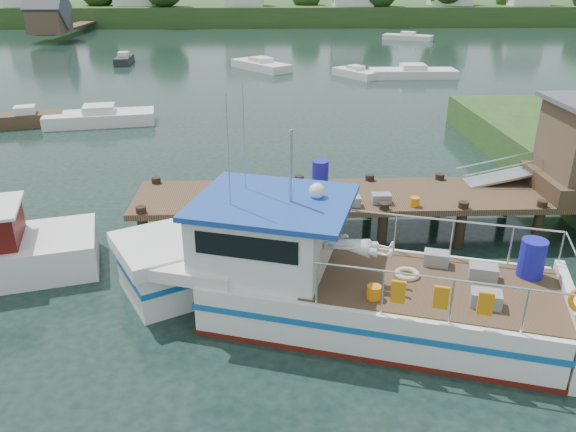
{
  "coord_description": "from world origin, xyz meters",
  "views": [
    {
      "loc": [
        -1.6,
        -17.23,
        8.26
      ],
      "look_at": [
        -1.0,
        -1.5,
        1.3
      ],
      "focal_mm": 35.0,
      "sensor_mm": 36.0,
      "label": 1
    }
  ],
  "objects_px": {
    "moored_c": "(413,73)",
    "moored_e": "(124,59)",
    "moored_a": "(100,117)",
    "lobster_boat": "(322,279)",
    "moored_rowboat": "(27,119)",
    "moored_b": "(355,73)",
    "moored_d": "(261,65)",
    "moored_far": "(408,37)",
    "dock": "(514,168)"
  },
  "relations": [
    {
      "from": "moored_b",
      "to": "moored_a",
      "type": "bearing_deg",
      "value": -118.57
    },
    {
      "from": "lobster_boat",
      "to": "moored_far",
      "type": "relative_size",
      "value": 1.89
    },
    {
      "from": "moored_a",
      "to": "moored_d",
      "type": "relative_size",
      "value": 1.0
    },
    {
      "from": "moored_far",
      "to": "moored_a",
      "type": "height_order",
      "value": "moored_a"
    },
    {
      "from": "moored_a",
      "to": "moored_d",
      "type": "distance_m",
      "value": 20.99
    },
    {
      "from": "moored_c",
      "to": "moored_e",
      "type": "bearing_deg",
      "value": 173.25
    },
    {
      "from": "moored_c",
      "to": "moored_e",
      "type": "relative_size",
      "value": 1.77
    },
    {
      "from": "lobster_boat",
      "to": "moored_rowboat",
      "type": "distance_m",
      "value": 24.74
    },
    {
      "from": "moored_e",
      "to": "moored_c",
      "type": "bearing_deg",
      "value": -31.63
    },
    {
      "from": "moored_a",
      "to": "moored_rowboat",
      "type": "bearing_deg",
      "value": -166.69
    },
    {
      "from": "moored_rowboat",
      "to": "moored_b",
      "type": "height_order",
      "value": "moored_rowboat"
    },
    {
      "from": "moored_b",
      "to": "moored_e",
      "type": "relative_size",
      "value": 1.09
    },
    {
      "from": "dock",
      "to": "lobster_boat",
      "type": "distance_m",
      "value": 8.46
    },
    {
      "from": "dock",
      "to": "moored_e",
      "type": "distance_m",
      "value": 43.5
    },
    {
      "from": "moored_a",
      "to": "moored_c",
      "type": "bearing_deg",
      "value": 43.71
    },
    {
      "from": "moored_d",
      "to": "moored_e",
      "type": "height_order",
      "value": "moored_e"
    },
    {
      "from": "lobster_boat",
      "to": "moored_d",
      "type": "xyz_separation_m",
      "value": [
        -1.8,
        38.77,
        -0.65
      ]
    },
    {
      "from": "moored_far",
      "to": "moored_a",
      "type": "distance_m",
      "value": 49.15
    },
    {
      "from": "moored_far",
      "to": "moored_a",
      "type": "xyz_separation_m",
      "value": [
        -27.47,
        -40.76,
        0.04
      ]
    },
    {
      "from": "lobster_boat",
      "to": "moored_far",
      "type": "distance_m",
      "value": 62.84
    },
    {
      "from": "moored_rowboat",
      "to": "moored_d",
      "type": "relative_size",
      "value": 0.66
    },
    {
      "from": "moored_a",
      "to": "moored_e",
      "type": "height_order",
      "value": "moored_a"
    },
    {
      "from": "moored_far",
      "to": "moored_c",
      "type": "distance_m",
      "value": 27.06
    },
    {
      "from": "lobster_boat",
      "to": "moored_e",
      "type": "bearing_deg",
      "value": 126.1
    },
    {
      "from": "moored_far",
      "to": "moored_e",
      "type": "relative_size",
      "value": 1.58
    },
    {
      "from": "lobster_boat",
      "to": "moored_a",
      "type": "bearing_deg",
      "value": 135.86
    },
    {
      "from": "lobster_boat",
      "to": "moored_e",
      "type": "distance_m",
      "value": 45.14
    },
    {
      "from": "moored_a",
      "to": "moored_e",
      "type": "relative_size",
      "value": 1.59
    },
    {
      "from": "moored_rowboat",
      "to": "moored_d",
      "type": "xyz_separation_m",
      "value": [
        13.23,
        19.12,
        -0.03
      ]
    },
    {
      "from": "moored_rowboat",
      "to": "moored_b",
      "type": "relative_size",
      "value": 0.96
    },
    {
      "from": "moored_far",
      "to": "moored_d",
      "type": "height_order",
      "value": "moored_d"
    },
    {
      "from": "dock",
      "to": "moored_b",
      "type": "distance_m",
      "value": 29.83
    },
    {
      "from": "dock",
      "to": "moored_e",
      "type": "bearing_deg",
      "value": 119.72
    },
    {
      "from": "dock",
      "to": "moored_d",
      "type": "distance_m",
      "value": 34.98
    },
    {
      "from": "moored_a",
      "to": "moored_e",
      "type": "xyz_separation_m",
      "value": [
        -3.81,
        22.79,
        -0.01
      ]
    },
    {
      "from": "moored_far",
      "to": "moored_c",
      "type": "bearing_deg",
      "value": -91.22
    },
    {
      "from": "moored_rowboat",
      "to": "moored_far",
      "type": "height_order",
      "value": "moored_rowboat"
    },
    {
      "from": "moored_far",
      "to": "moored_b",
      "type": "height_order",
      "value": "moored_far"
    },
    {
      "from": "lobster_boat",
      "to": "moored_b",
      "type": "bearing_deg",
      "value": 97.11
    },
    {
      "from": "moored_a",
      "to": "moored_c",
      "type": "distance_m",
      "value": 25.97
    },
    {
      "from": "lobster_boat",
      "to": "moored_a",
      "type": "xyz_separation_m",
      "value": [
        -10.94,
        19.87,
        -0.63
      ]
    },
    {
      "from": "moored_b",
      "to": "moored_e",
      "type": "bearing_deg",
      "value": 179.39
    },
    {
      "from": "dock",
      "to": "lobster_boat",
      "type": "bearing_deg",
      "value": -144.13
    },
    {
      "from": "moored_a",
      "to": "moored_c",
      "type": "relative_size",
      "value": 0.9
    },
    {
      "from": "moored_e",
      "to": "lobster_boat",
      "type": "bearing_deg",
      "value": -84.19
    },
    {
      "from": "moored_a",
      "to": "moored_d",
      "type": "height_order",
      "value": "moored_a"
    },
    {
      "from": "lobster_boat",
      "to": "moored_far",
      "type": "xyz_separation_m",
      "value": [
        16.52,
        60.63,
        -0.67
      ]
    },
    {
      "from": "moored_b",
      "to": "moored_d",
      "type": "bearing_deg",
      "value": 172.83
    },
    {
      "from": "moored_d",
      "to": "moored_b",
      "type": "bearing_deg",
      "value": -34.87
    },
    {
      "from": "moored_b",
      "to": "moored_c",
      "type": "bearing_deg",
      "value": 14.62
    }
  ]
}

